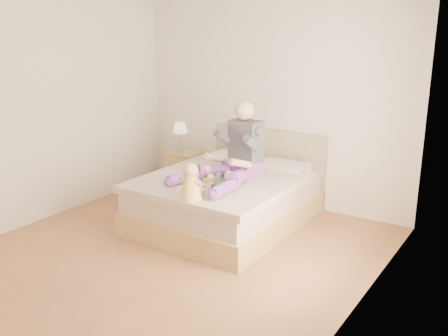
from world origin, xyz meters
The scene contains 7 objects.
room centered at (0.08, 0.01, 1.51)m, with size 4.02×4.22×2.71m.
bed centered at (0.00, 1.08, 0.32)m, with size 1.70×2.18×1.00m.
nightstand centered at (-1.24, 1.80, 0.29)m, with size 0.49×0.44×0.57m.
lamp centered at (-1.28, 1.77, 0.91)m, with size 0.22×0.22×0.44m.
adult centered at (0.15, 0.97, 0.89)m, with size 0.79×1.18×0.94m.
tray centered at (0.07, 0.67, 0.64)m, with size 0.54×0.49×0.13m.
baby centered at (0.17, 0.10, 0.77)m, with size 0.26×0.36×0.40m.
Camera 1 is at (3.16, -3.81, 2.34)m, focal length 40.00 mm.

